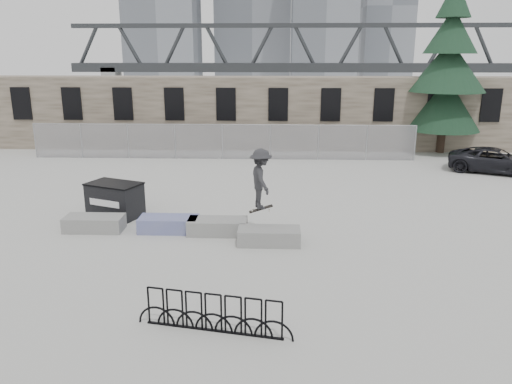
% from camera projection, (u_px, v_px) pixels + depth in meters
% --- Properties ---
extents(ground, '(120.00, 120.00, 0.00)m').
position_uv_depth(ground, '(185.00, 234.00, 16.95)').
color(ground, '#ABABA6').
rests_on(ground, ground).
extents(stone_wall, '(36.00, 2.58, 4.50)m').
position_uv_depth(stone_wall, '(228.00, 112.00, 31.97)').
color(stone_wall, brown).
rests_on(stone_wall, ground).
extents(chainlink_fence, '(22.06, 0.06, 2.02)m').
position_uv_depth(chainlink_fence, '(222.00, 141.00, 28.70)').
color(chainlink_fence, gray).
rests_on(chainlink_fence, ground).
extents(planter_far_left, '(2.00, 0.90, 0.51)m').
position_uv_depth(planter_far_left, '(94.00, 223.00, 17.23)').
color(planter_far_left, gray).
rests_on(planter_far_left, ground).
extents(planter_center_left, '(2.00, 0.90, 0.51)m').
position_uv_depth(planter_center_left, '(169.00, 223.00, 17.16)').
color(planter_center_left, '#313C95').
rests_on(planter_center_left, ground).
extents(planter_center_right, '(2.00, 0.90, 0.51)m').
position_uv_depth(planter_center_right, '(218.00, 226.00, 16.92)').
color(planter_center_right, gray).
rests_on(planter_center_right, ground).
extents(planter_offset, '(2.00, 0.90, 0.51)m').
position_uv_depth(planter_offset, '(269.00, 236.00, 16.03)').
color(planter_offset, gray).
rests_on(planter_offset, ground).
extents(dumpster, '(2.26, 1.84, 1.29)m').
position_uv_depth(dumpster, '(115.00, 200.00, 18.65)').
color(dumpster, black).
rests_on(dumpster, ground).
extents(bike_rack, '(3.54, 0.72, 0.90)m').
position_uv_depth(bike_rack, '(213.00, 313.00, 10.92)').
color(bike_rack, black).
rests_on(bike_rack, ground).
extents(spruce_tree, '(4.47, 4.47, 11.50)m').
position_uv_depth(spruce_tree, '(448.00, 70.00, 29.55)').
color(spruce_tree, '#38281E').
rests_on(spruce_tree, ground).
extents(truss_bridge, '(70.00, 3.00, 9.80)m').
position_uv_depth(truss_bridge, '(327.00, 67.00, 68.39)').
color(truss_bridge, '#2D3033').
rests_on(truss_bridge, ground).
extents(suv, '(4.98, 3.71, 1.26)m').
position_uv_depth(suv, '(495.00, 160.00, 25.55)').
color(suv, black).
rests_on(suv, ground).
extents(skateboarder, '(1.06, 1.43, 2.12)m').
position_uv_depth(skateboarder, '(261.00, 179.00, 16.08)').
color(skateboarder, '#29292C').
rests_on(skateboarder, ground).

